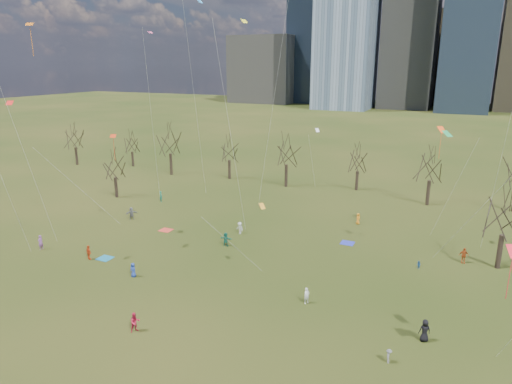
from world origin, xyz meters
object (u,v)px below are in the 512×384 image
at_px(person_2, 135,322).
at_px(person_4, 89,252).
at_px(blanket_navy, 347,243).
at_px(blanket_crimson, 166,230).
at_px(person_0, 133,270).
at_px(blanket_teal, 105,258).
at_px(person_1, 307,296).

distance_m(person_2, person_4, 16.84).
xyz_separation_m(blanket_navy, person_4, (-25.26, -17.05, 0.84)).
relative_size(person_2, person_4, 0.99).
height_order(blanket_crimson, person_0, person_0).
distance_m(blanket_navy, person_4, 30.49).
bearing_deg(blanket_crimson, person_0, -68.34).
xyz_separation_m(blanket_teal, person_4, (-1.37, -0.97, 0.84)).
relative_size(blanket_teal, person_2, 0.94).
bearing_deg(blanket_crimson, person_4, -101.36).
distance_m(blanket_crimson, person_0, 13.70).
height_order(blanket_crimson, person_1, person_1).
relative_size(blanket_navy, blanket_crimson, 1.00).
bearing_deg(person_1, person_4, 126.69).
relative_size(blanket_teal, blanket_crimson, 1.00).
distance_m(blanket_teal, person_4, 1.88).
bearing_deg(blanket_teal, person_2, -38.94).
height_order(blanket_navy, blanket_crimson, same).
xyz_separation_m(blanket_navy, blanket_crimson, (-22.98, -5.67, 0.00)).
bearing_deg(blanket_crimson, person_1, -24.18).
bearing_deg(person_2, blanket_teal, 84.09).
height_order(blanket_teal, person_0, person_0).
bearing_deg(blanket_navy, blanket_teal, -146.07).
bearing_deg(person_4, blanket_crimson, -81.48).
bearing_deg(person_0, person_2, -35.05).
xyz_separation_m(person_1, person_4, (-25.39, -1.01, 0.08)).
relative_size(person_0, person_2, 0.90).
xyz_separation_m(blanket_teal, person_2, (12.68, -10.25, 0.83)).
height_order(blanket_teal, blanket_navy, same).
distance_m(blanket_navy, blanket_crimson, 23.67).
height_order(blanket_navy, person_2, person_2).
bearing_deg(person_2, blanket_navy, 9.96).
distance_m(person_0, person_4, 7.46).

